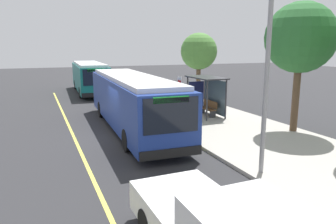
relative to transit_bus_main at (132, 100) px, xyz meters
name	(u,v)px	position (x,y,z in m)	size (l,w,h in m)	color
ground_plane	(121,137)	(1.42, -1.01, -1.62)	(120.00, 120.00, 0.00)	#2B2B2D
sidewalk_curb	(223,125)	(1.42, 4.99, -1.54)	(44.00, 6.40, 0.15)	#A8A399
lane_stripe_center	(76,142)	(1.42, -3.21, -1.61)	(36.00, 0.14, 0.01)	#E0D64C
transit_bus_main	(132,100)	(0.00, 0.00, 0.00)	(12.32, 3.06, 2.95)	navy
transit_bus_second	(90,76)	(-15.41, 0.16, 0.00)	(10.83, 3.09, 2.95)	#146B66
bus_shelter	(207,88)	(-1.04, 5.25, 0.30)	(2.90, 1.60, 2.48)	#333338
waiting_bench	(208,108)	(-0.91, 5.31, -0.99)	(1.60, 0.48, 0.95)	brown
route_sign_post	(180,95)	(1.28, 2.29, 0.34)	(0.44, 0.08, 2.80)	#333338
pedestrian_commuter	(197,107)	(0.91, 3.51, -0.50)	(0.24, 0.40, 1.69)	#282D47
street_tree_near_shelter	(300,38)	(4.17, 7.53, 3.26)	(3.51, 3.51, 6.52)	brown
street_tree_downstreet	(199,52)	(-6.47, 7.51, 2.46)	(2.92, 2.92, 5.43)	brown
utility_pole	(266,81)	(8.11, 2.31, 1.73)	(0.16, 0.16, 6.40)	gray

